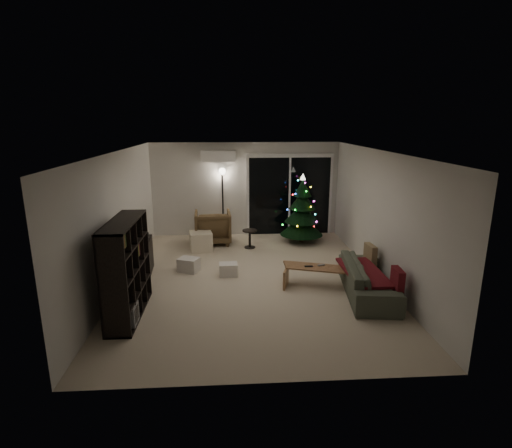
{
  "coord_description": "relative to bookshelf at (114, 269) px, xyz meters",
  "views": [
    {
      "loc": [
        -0.4,
        -7.38,
        3.05
      ],
      "look_at": [
        0.1,
        0.3,
        1.05
      ],
      "focal_mm": 28.0,
      "sensor_mm": 36.0,
      "label": 1
    }
  ],
  "objects": [
    {
      "name": "room",
      "position": [
        2.71,
        2.84,
        0.23
      ],
      "size": [
        6.5,
        7.51,
        2.6
      ],
      "color": "beige",
      "rests_on": "ground"
    },
    {
      "name": "bookshelf",
      "position": [
        0.0,
        0.0,
        0.0
      ],
      "size": [
        0.67,
        1.61,
        1.57
      ],
      "primitive_type": null,
      "rotation": [
        0.0,
        0.0,
        -0.18
      ],
      "color": "black",
      "rests_on": "floor"
    },
    {
      "name": "media_cabinet",
      "position": [
        0.0,
        1.69,
        -0.43
      ],
      "size": [
        0.5,
        1.15,
        0.7
      ],
      "primitive_type": "cube",
      "rotation": [
        0.0,
        0.0,
        0.07
      ],
      "color": "black",
      "rests_on": "floor"
    },
    {
      "name": "stereo",
      "position": [
        0.0,
        1.69,
        -0.01
      ],
      "size": [
        0.36,
        0.42,
        0.15
      ],
      "primitive_type": "cube",
      "color": "black",
      "rests_on": "media_cabinet"
    },
    {
      "name": "armchair",
      "position": [
        1.39,
        3.84,
        -0.37
      ],
      "size": [
        0.94,
        0.97,
        0.83
      ],
      "primitive_type": "imported",
      "rotation": [
        0.0,
        0.0,
        3.2
      ],
      "color": "brown",
      "rests_on": "floor"
    },
    {
      "name": "ottoman",
      "position": [
        1.12,
        3.24,
        -0.55
      ],
      "size": [
        0.59,
        0.59,
        0.46
      ],
      "primitive_type": "cube",
      "rotation": [
        0.0,
        0.0,
        0.18
      ],
      "color": "beige",
      "rests_on": "floor"
    },
    {
      "name": "cardboard_box_a",
      "position": [
        0.96,
        1.86,
        -0.64
      ],
      "size": [
        0.49,
        0.44,
        0.29
      ],
      "primitive_type": "cube",
      "rotation": [
        0.0,
        0.0,
        -0.39
      ],
      "color": "white",
      "rests_on": "floor"
    },
    {
      "name": "cardboard_box_b",
      "position": [
        1.78,
        1.57,
        -0.66
      ],
      "size": [
        0.38,
        0.29,
        0.26
      ],
      "primitive_type": "cube",
      "rotation": [
        0.0,
        0.0,
        0.05
      ],
      "color": "white",
      "rests_on": "floor"
    },
    {
      "name": "side_table",
      "position": [
        2.31,
        3.37,
        -0.56
      ],
      "size": [
        0.45,
        0.45,
        0.45
      ],
      "primitive_type": "cylinder",
      "rotation": [
        0.0,
        0.0,
        0.3
      ],
      "color": "black",
      "rests_on": "floor"
    },
    {
      "name": "floor_lamp",
      "position": [
        1.64,
        4.59,
        0.1
      ],
      "size": [
        0.28,
        0.28,
        1.77
      ],
      "primitive_type": "cylinder",
      "color": "black",
      "rests_on": "floor"
    },
    {
      "name": "sofa",
      "position": [
        4.3,
        0.52,
        -0.49
      ],
      "size": [
        1.03,
        2.08,
        0.58
      ],
      "primitive_type": "imported",
      "rotation": [
        0.0,
        0.0,
        1.44
      ],
      "color": "#474E3C",
      "rests_on": "floor"
    },
    {
      "name": "sofa_throw",
      "position": [
        4.2,
        0.52,
        -0.36
      ],
      "size": [
        0.62,
        1.44,
        0.05
      ],
      "primitive_type": "cube",
      "color": "#581816",
      "rests_on": "sofa"
    },
    {
      "name": "cushion_a",
      "position": [
        4.55,
        1.17,
        -0.26
      ],
      "size": [
        0.15,
        0.39,
        0.38
      ],
      "primitive_type": "cube",
      "rotation": [
        0.0,
        0.0,
        0.09
      ],
      "color": "#877751",
      "rests_on": "sofa"
    },
    {
      "name": "cushion_b",
      "position": [
        4.55,
        -0.13,
        -0.26
      ],
      "size": [
        0.14,
        0.39,
        0.38
      ],
      "primitive_type": "cube",
      "rotation": [
        0.0,
        0.0,
        -0.07
      ],
      "color": "#581816",
      "rests_on": "sofa"
    },
    {
      "name": "coffee_table",
      "position": [
        3.45,
        0.94,
        -0.59
      ],
      "size": [
        1.29,
        0.77,
        0.39
      ],
      "primitive_type": null,
      "rotation": [
        0.0,
        0.0,
        -0.3
      ],
      "color": "#A77E50",
      "rests_on": "floor"
    },
    {
      "name": "remote_a",
      "position": [
        3.3,
        0.94,
        -0.39
      ],
      "size": [
        0.15,
        0.05,
        0.02
      ],
      "primitive_type": "cube",
      "color": "black",
      "rests_on": "coffee_table"
    },
    {
      "name": "remote_b",
      "position": [
        3.55,
        0.99,
        -0.39
      ],
      "size": [
        0.15,
        0.09,
        0.02
      ],
      "primitive_type": "cube",
      "rotation": [
        0.0,
        0.0,
        0.35
      ],
      "color": "slate",
      "rests_on": "coffee_table"
    },
    {
      "name": "christmas_tree",
      "position": [
        3.66,
        3.78,
        0.1
      ],
      "size": [
        1.22,
        1.22,
        1.77
      ],
      "primitive_type": "cone",
      "rotation": [
        0.0,
        0.0,
        -0.12
      ],
      "color": "black",
      "rests_on": "floor"
    }
  ]
}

